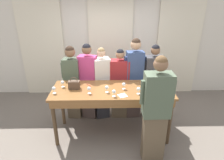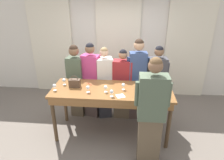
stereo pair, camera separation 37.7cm
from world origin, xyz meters
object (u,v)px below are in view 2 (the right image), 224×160
at_px(wine_glass_center_right, 106,87).
at_px(wine_glass_back_right, 146,92).
at_px(handbag, 75,83).
at_px(wine_glass_back_mid, 123,85).
at_px(guest_pink_top, 91,80).
at_px(wine_glass_center_mid, 54,86).
at_px(guest_beige_cap, 156,84).
at_px(guest_striped_shirt, 122,85).
at_px(wine_glass_front_right, 64,80).
at_px(wine_glass_center_left, 112,92).
at_px(host_pouring, 151,114).
at_px(guest_navy_coat, 137,79).
at_px(wine_glass_back_left, 159,80).
at_px(wine_glass_near_host, 144,86).
at_px(guest_cream_sweater, 105,83).
at_px(wine_bottle, 160,90).
at_px(wine_glass_front_mid, 137,91).
at_px(guest_olive_jacket, 76,80).
at_px(wine_glass_front_left, 88,88).
at_px(tasting_bar, 111,95).

distance_m(wine_glass_center_right, wine_glass_back_right, 0.73).
xyz_separation_m(handbag, wine_glass_back_mid, (0.93, -0.04, 0.01)).
bearing_deg(guest_pink_top, wine_glass_center_mid, -125.37).
bearing_deg(guest_beige_cap, guest_striped_shirt, -180.00).
bearing_deg(wine_glass_front_right, guest_beige_cap, 15.12).
height_order(wine_glass_center_left, guest_pink_top, guest_pink_top).
distance_m(wine_glass_back_mid, wine_glass_back_right, 0.47).
bearing_deg(wine_glass_back_right, host_pouring, -82.45).
bearing_deg(guest_navy_coat, guest_beige_cap, 0.00).
distance_m(wine_glass_back_left, guest_navy_coat, 0.54).
height_order(wine_glass_near_host, guest_cream_sweater, guest_cream_sweater).
bearing_deg(wine_glass_back_left, wine_glass_front_right, -174.95).
distance_m(wine_glass_front_right, wine_glass_back_mid, 1.17).
bearing_deg(guest_cream_sweater, wine_bottle, -37.31).
bearing_deg(handbag, wine_glass_front_mid, -11.27).
relative_size(guest_olive_jacket, guest_cream_sweater, 1.02).
relative_size(guest_olive_jacket, guest_beige_cap, 0.99).
relative_size(wine_glass_center_left, wine_glass_near_host, 1.00).
distance_m(wine_glass_center_mid, guest_pink_top, 0.96).
xyz_separation_m(wine_glass_front_left, wine_glass_front_mid, (0.89, -0.03, 0.00)).
bearing_deg(guest_olive_jacket, wine_glass_near_host, -23.86).
xyz_separation_m(wine_glass_center_left, wine_glass_center_mid, (-1.07, 0.14, -0.00)).
distance_m(wine_glass_center_mid, guest_beige_cap, 2.11).
relative_size(wine_glass_front_right, guest_navy_coat, 0.07).
distance_m(wine_bottle, wine_glass_back_right, 0.25).
xyz_separation_m(wine_bottle, handbag, (-1.58, 0.24, -0.03)).
relative_size(wine_glass_front_mid, guest_cream_sweater, 0.08).
bearing_deg(guest_beige_cap, guest_olive_jacket, -180.00).
bearing_deg(guest_navy_coat, host_pouring, -82.24).
relative_size(wine_bottle, wine_glass_front_right, 2.41).
distance_m(wine_glass_center_left, guest_navy_coat, 1.03).
bearing_deg(guest_beige_cap, host_pouring, -99.91).
height_order(wine_glass_front_right, wine_glass_center_left, same).
height_order(handbag, guest_striped_shirt, guest_striped_shirt).
xyz_separation_m(wine_glass_near_host, guest_beige_cap, (0.32, 0.64, -0.23)).
bearing_deg(wine_glass_center_left, guest_olive_jacket, 134.15).
bearing_deg(wine_bottle, wine_glass_near_host, 146.32).
distance_m(handbag, wine_glass_back_left, 1.63).
relative_size(wine_glass_back_right, guest_olive_jacket, 0.08).
bearing_deg(wine_glass_center_left, wine_glass_back_mid, 55.83).
height_order(wine_glass_near_host, guest_olive_jacket, guest_olive_jacket).
xyz_separation_m(handbag, guest_navy_coat, (1.21, 0.58, -0.12)).
relative_size(wine_glass_front_mid, guest_pink_top, 0.07).
relative_size(wine_glass_front_left, guest_beige_cap, 0.08).
xyz_separation_m(handbag, wine_glass_near_host, (1.31, -0.06, 0.01)).
xyz_separation_m(tasting_bar, wine_glass_near_host, (0.59, 0.01, 0.21)).
relative_size(wine_glass_front_mid, guest_navy_coat, 0.07).
bearing_deg(wine_glass_back_mid, guest_olive_jacket, 150.03).
relative_size(wine_bottle, wine_glass_back_right, 2.41).
xyz_separation_m(wine_glass_front_right, guest_navy_coat, (1.45, 0.50, -0.12)).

